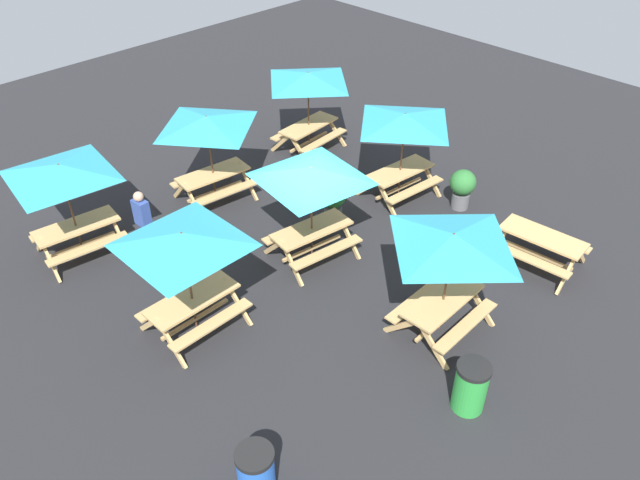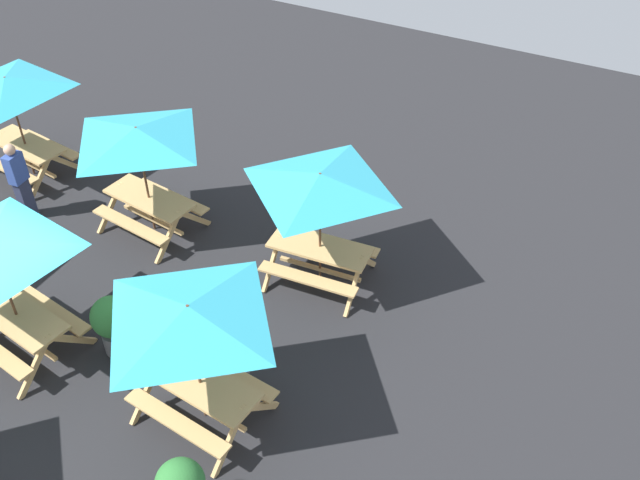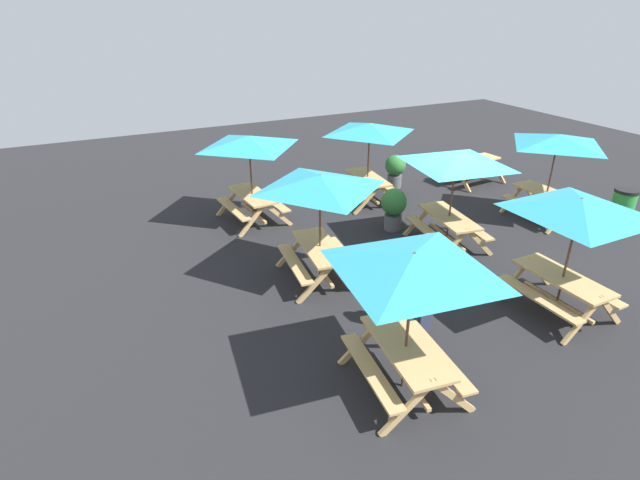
# 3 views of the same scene
# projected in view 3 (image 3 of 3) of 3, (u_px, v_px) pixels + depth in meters

# --- Properties ---
(ground_plane) EXTENTS (29.37, 29.37, 0.00)m
(ground_plane) POSITION_uv_depth(u_px,v_px,m) (445.00, 244.00, 12.07)
(ground_plane) COLOR #232326
(ground_plane) RESTS_ON ground
(picnic_table_0) EXTENTS (2.23, 2.23, 2.34)m
(picnic_table_0) POSITION_uv_depth(u_px,v_px,m) (320.00, 190.00, 9.75)
(picnic_table_0) COLOR tan
(picnic_table_0) RESTS_ON ground
(picnic_table_1) EXTENTS (2.16, 2.16, 2.34)m
(picnic_table_1) POSITION_uv_depth(u_px,v_px,m) (249.00, 148.00, 12.53)
(picnic_table_1) COLOR tan
(picnic_table_1) RESTS_ON ground
(picnic_table_2) EXTENTS (2.80, 2.80, 2.34)m
(picnic_table_2) POSITION_uv_depth(u_px,v_px,m) (456.00, 166.00, 11.19)
(picnic_table_2) COLOR tan
(picnic_table_2) RESTS_ON ground
(picnic_table_3) EXTENTS (1.67, 1.92, 0.81)m
(picnic_table_3) POSITION_uv_depth(u_px,v_px,m) (472.00, 165.00, 16.00)
(picnic_table_3) COLOR tan
(picnic_table_3) RESTS_ON ground
(picnic_table_4) EXTENTS (2.04, 2.04, 2.34)m
(picnic_table_4) POSITION_uv_depth(u_px,v_px,m) (557.00, 146.00, 12.68)
(picnic_table_4) COLOR tan
(picnic_table_4) RESTS_ON ground
(picnic_table_5) EXTENTS (2.83, 2.83, 2.34)m
(picnic_table_5) POSITION_uv_depth(u_px,v_px,m) (578.00, 215.00, 8.62)
(picnic_table_5) COLOR tan
(picnic_table_5) RESTS_ON ground
(picnic_table_6) EXTENTS (2.80, 2.80, 2.34)m
(picnic_table_6) POSITION_uv_depth(u_px,v_px,m) (413.00, 273.00, 6.79)
(picnic_table_6) COLOR tan
(picnic_table_6) RESTS_ON ground
(picnic_table_7) EXTENTS (2.20, 2.20, 2.34)m
(picnic_table_7) POSITION_uv_depth(u_px,v_px,m) (369.00, 134.00, 13.80)
(picnic_table_7) COLOR tan
(picnic_table_7) RESTS_ON ground
(trash_bin_green) EXTENTS (0.59, 0.59, 0.98)m
(trash_bin_green) POSITION_uv_depth(u_px,v_px,m) (623.00, 207.00, 12.94)
(trash_bin_green) COLOR green
(trash_bin_green) RESTS_ON ground
(potted_plant_0) EXTENTS (0.65, 0.65, 1.10)m
(potted_plant_0) POSITION_uv_depth(u_px,v_px,m) (394.00, 206.00, 12.61)
(potted_plant_0) COLOR #59595B
(potted_plant_0) RESTS_ON ground
(potted_plant_1) EXTENTS (0.64, 0.64, 1.04)m
(potted_plant_1) POSITION_uv_depth(u_px,v_px,m) (395.00, 169.00, 15.51)
(potted_plant_1) COLOR #59595B
(potted_plant_1) RESTS_ON ground
(person_standing) EXTENTS (0.25, 0.38, 1.67)m
(person_standing) POSITION_uv_depth(u_px,v_px,m) (426.00, 288.00, 8.56)
(person_standing) COLOR #2D334C
(person_standing) RESTS_ON ground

